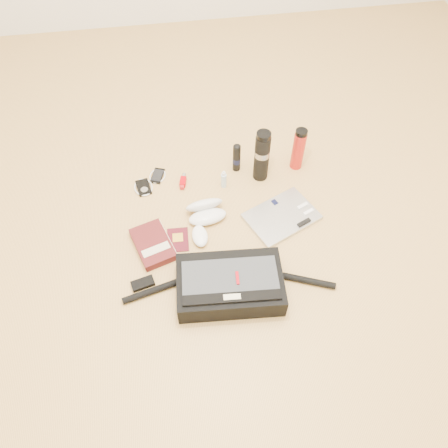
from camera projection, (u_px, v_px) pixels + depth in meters
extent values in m
plane|color=tan|center=(229.00, 249.00, 1.97)|extent=(4.00, 4.00, 0.00)
cube|color=black|center=(230.00, 285.00, 1.80)|extent=(0.45, 0.30, 0.11)
cube|color=#303338|center=(230.00, 280.00, 1.75)|extent=(0.40, 0.22, 0.01)
cube|color=black|center=(232.00, 298.00, 1.70)|extent=(0.39, 0.07, 0.01)
cube|color=beige|center=(232.00, 298.00, 1.70)|extent=(0.07, 0.03, 0.02)
cube|color=#A2000B|center=(237.00, 279.00, 1.75)|extent=(0.02, 0.06, 0.02)
cylinder|color=black|center=(154.00, 290.00, 1.83)|extent=(0.27, 0.09, 0.03)
cylinder|color=black|center=(304.00, 280.00, 1.86)|extent=(0.26, 0.13, 0.03)
cube|color=black|center=(143.00, 284.00, 1.86)|extent=(0.11, 0.07, 0.02)
cube|color=#B4B4B7|center=(282.00, 217.00, 2.07)|extent=(0.39, 0.34, 0.02)
cube|color=black|center=(275.00, 202.00, 2.11)|extent=(0.03, 0.04, 0.00)
cube|color=silver|center=(303.00, 206.00, 2.09)|extent=(0.06, 0.04, 0.01)
cube|color=white|center=(308.00, 212.00, 2.07)|extent=(0.06, 0.04, 0.01)
cube|color=black|center=(304.00, 223.00, 2.03)|extent=(0.07, 0.05, 0.01)
cube|color=#491314|center=(153.00, 244.00, 1.97)|extent=(0.21, 0.26, 0.04)
cube|color=beige|center=(168.00, 238.00, 1.98)|extent=(0.07, 0.21, 0.03)
cube|color=beige|center=(156.00, 249.00, 1.92)|extent=(0.13, 0.08, 0.00)
cube|color=#480D16|center=(178.00, 240.00, 2.00)|extent=(0.10, 0.14, 0.01)
cube|color=gold|center=(178.00, 237.00, 2.00)|extent=(0.05, 0.05, 0.00)
ellipsoid|color=white|center=(200.00, 236.00, 1.99)|extent=(0.08, 0.12, 0.04)
ellipsoid|color=silver|center=(208.00, 217.00, 2.05)|extent=(0.19, 0.12, 0.05)
ellipsoid|color=silver|center=(204.00, 205.00, 2.07)|extent=(0.19, 0.12, 0.10)
ellipsoid|color=black|center=(200.00, 218.00, 2.04)|extent=(0.05, 0.04, 0.02)
ellipsoid|color=black|center=(215.00, 214.00, 2.05)|extent=(0.05, 0.04, 0.02)
cylinder|color=black|center=(208.00, 216.00, 2.05)|extent=(0.03, 0.01, 0.01)
cube|color=black|center=(143.00, 187.00, 2.19)|extent=(0.08, 0.12, 0.01)
cylinder|color=gray|center=(144.00, 190.00, 2.17)|extent=(0.04, 0.04, 0.00)
torus|color=silver|center=(143.00, 187.00, 2.19)|extent=(0.11, 0.11, 0.01)
cube|color=black|center=(158.00, 176.00, 2.24)|extent=(0.08, 0.11, 0.01)
cube|color=black|center=(157.00, 175.00, 2.23)|extent=(0.07, 0.09, 0.00)
torus|color=white|center=(158.00, 176.00, 2.24)|extent=(0.10, 0.10, 0.01)
cube|color=#B00007|center=(183.00, 182.00, 2.20)|extent=(0.04, 0.06, 0.03)
cube|color=#A61A1C|center=(182.00, 187.00, 2.18)|extent=(0.02, 0.02, 0.02)
cylinder|color=#ABABAD|center=(184.00, 176.00, 2.22)|extent=(0.03, 0.04, 0.02)
cylinder|color=#AECEE7|center=(224.00, 181.00, 2.17)|extent=(0.03, 0.03, 0.08)
cylinder|color=silver|center=(224.00, 174.00, 2.13)|extent=(0.02, 0.02, 0.02)
cylinder|color=silver|center=(224.00, 172.00, 2.12)|extent=(0.01, 0.01, 0.01)
cylinder|color=black|center=(237.00, 158.00, 2.21)|extent=(0.04, 0.04, 0.16)
cylinder|color=black|center=(237.00, 160.00, 2.22)|extent=(0.04, 0.04, 0.03)
ellipsoid|color=black|center=(237.00, 147.00, 2.15)|extent=(0.04, 0.04, 0.02)
cylinder|color=black|center=(262.00, 158.00, 2.14)|extent=(0.09, 0.09, 0.26)
cylinder|color=#A4A4A6|center=(262.00, 153.00, 2.11)|extent=(0.09, 0.09, 0.03)
cylinder|color=black|center=(264.00, 135.00, 2.02)|extent=(0.09, 0.09, 0.03)
cylinder|color=#B31E17|center=(298.00, 151.00, 2.20)|extent=(0.07, 0.07, 0.22)
cylinder|color=black|center=(302.00, 132.00, 2.10)|extent=(0.07, 0.07, 0.02)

